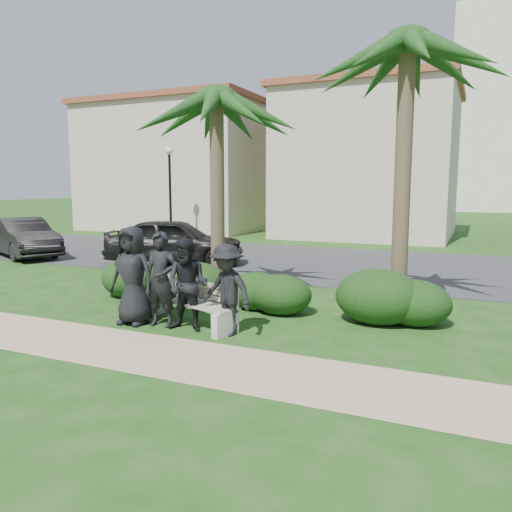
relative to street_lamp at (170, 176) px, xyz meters
The scene contains 21 objects.
ground 15.29m from the street_lamp, 53.13° to the right, with size 160.00×160.00×0.00m, color #193F12.
footpath 16.74m from the street_lamp, 56.89° to the right, with size 30.00×1.60×0.01m, color tan.
asphalt_street 10.28m from the street_lamp, 23.96° to the right, with size 160.00×8.00×0.01m, color #2D2D30.
stucco_bldg_left 6.75m from the street_lamp, 116.57° to the left, with size 10.40×8.40×7.30m.
stucco_bldg_right 10.03m from the street_lamp, 36.87° to the left, with size 8.40×8.40×7.30m.
street_lamp is the anchor object (origin of this frame).
park_bench 15.11m from the street_lamp, 55.16° to the right, with size 2.33×1.16×0.76m.
man_a 14.85m from the street_lamp, 58.82° to the right, with size 0.87×0.56×1.77m, color black.
man_b 15.08m from the street_lamp, 56.85° to the right, with size 0.61×0.40×1.69m, color black.
man_c 15.44m from the street_lamp, 55.14° to the right, with size 0.78×0.61×1.60m, color black.
man_d 15.83m from the street_lamp, 52.86° to the right, with size 0.99×0.57×1.53m, color black.
hedge_a 12.65m from the street_lamp, 60.33° to the right, with size 1.39×1.15×0.91m, color black.
hedge_b 13.49m from the street_lamp, 53.95° to the right, with size 1.40×1.15×0.91m, color black.
hedge_c 14.29m from the street_lamp, 49.21° to the right, with size 1.19×0.98×0.78m, color black.
hedge_d 14.79m from the street_lamp, 47.86° to the right, with size 1.22×1.01×0.80m, color black.
hedge_e 15.99m from the street_lamp, 42.60° to the right, with size 1.57×1.29×1.02m, color black.
hedge_f 16.38m from the street_lamp, 40.80° to the right, with size 1.29×1.07×0.84m, color black.
palm_left 12.60m from the street_lamp, 51.32° to the right, with size 3.00×3.00×5.29m.
palm_right 15.41m from the street_lamp, 39.22° to the right, with size 3.00×3.00×6.04m.
car_a 8.00m from the street_lamp, 55.28° to the right, with size 1.75×4.35×1.48m, color black.
car_b 7.55m from the street_lamp, 102.16° to the right, with size 1.45×4.15×1.37m, color black.
Camera 1 is at (4.23, -7.69, 2.46)m, focal length 35.00 mm.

